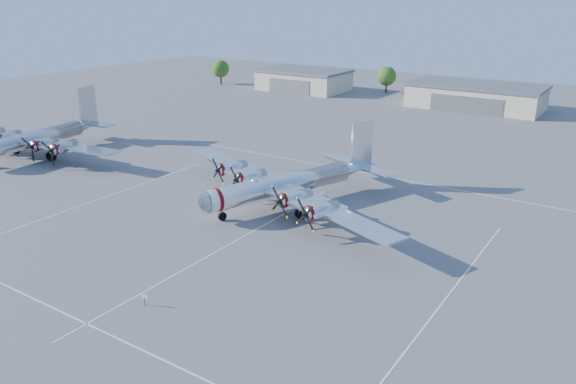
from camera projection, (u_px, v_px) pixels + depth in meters
The scene contains 9 objects.
ground at pixel (256, 230), 60.77m from camera, with size 260.00×260.00×0.00m, color #5B5B5E.
parking_lines at pixel (246, 235), 59.39m from camera, with size 60.00×50.08×0.01m.
hangar_west at pixel (304, 80), 147.69m from camera, with size 22.60×14.60×5.40m.
hangar_center at pixel (476, 96), 124.33m from camera, with size 28.60×14.60×5.40m.
tree_far_west at pixel (220, 69), 157.05m from camera, with size 4.80×4.80×6.64m.
tree_west at pixel (387, 76), 143.12m from camera, with size 4.80×4.80×6.64m.
main_bomber_b29 at pixel (289, 204), 68.36m from camera, with size 39.62×27.10×8.76m, color white, non-canonical shape.
bomber_west at pixel (42, 155), 89.09m from camera, with size 35.41×25.07×9.35m, color #B5B7BA, non-canonical shape.
info_placard at pixel (144, 298), 45.77m from camera, with size 0.54×0.18×1.05m.
Camera 1 is at (33.71, -44.73, 24.18)m, focal length 35.00 mm.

